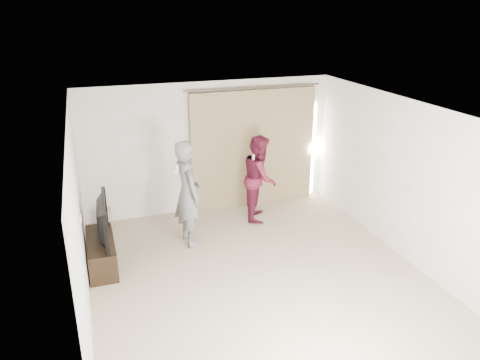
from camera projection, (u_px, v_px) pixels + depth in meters
name	position (u px, v px, depth m)	size (l,w,h in m)	color
floor	(258.00, 276.00, 7.27)	(5.50, 5.50, 0.00)	#BDA78E
wall_back	(210.00, 147.00, 9.24)	(5.00, 0.04, 2.60)	white
wall_left	(79.00, 223.00, 6.06)	(0.04, 5.50, 2.60)	white
ceiling	(260.00, 111.00, 6.34)	(5.00, 5.50, 0.01)	silver
curtain	(254.00, 149.00, 9.49)	(2.80, 0.11, 2.46)	tan
tv_console	(102.00, 253.00, 7.48)	(0.42, 1.22, 0.47)	black
tv	(98.00, 220.00, 7.28)	(1.17, 0.15, 0.67)	black
scratching_post	(107.00, 221.00, 8.69)	(0.33, 0.33, 0.44)	tan
person_man	(188.00, 193.00, 7.97)	(0.53, 0.74, 1.87)	slate
person_woman	(260.00, 178.00, 8.98)	(0.90, 0.99, 1.67)	maroon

